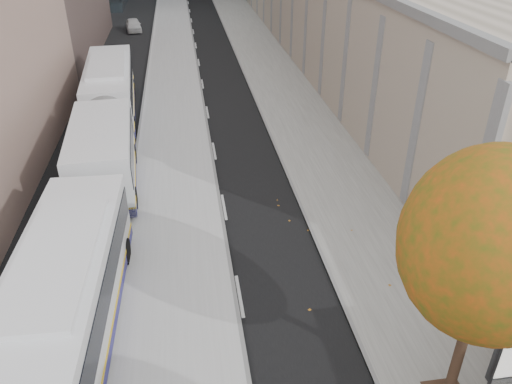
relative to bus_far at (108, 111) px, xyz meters
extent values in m
cube|color=#A8A8A8|center=(3.59, 2.52, -1.65)|extent=(4.25, 150.00, 0.15)
cube|color=slate|center=(11.59, 2.52, -1.68)|extent=(4.75, 150.00, 0.08)
cylinder|color=#302315|center=(11.06, -19.48, -0.02)|extent=(0.28, 0.28, 3.24)
sphere|color=#235210|center=(11.06, -19.48, 3.54)|extent=(4.20, 4.20, 4.20)
cube|color=silver|center=(0.00, 0.01, -0.15)|extent=(4.02, 19.08, 3.16)
cube|color=black|center=(0.00, 0.01, 0.43)|extent=(4.02, 18.33, 1.09)
cube|color=#057369|center=(0.00, -9.43, -0.51)|extent=(2.00, 0.20, 1.22)
imported|color=#BBBBBB|center=(-0.50, 28.77, -1.08)|extent=(2.01, 3.96, 1.29)
camera|label=1|loc=(4.43, -27.78, 10.30)|focal=35.00mm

